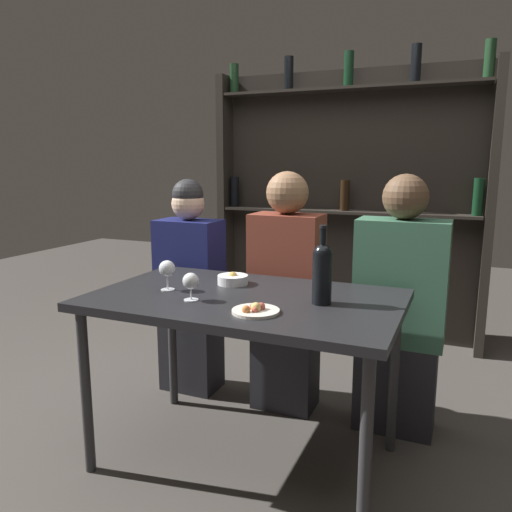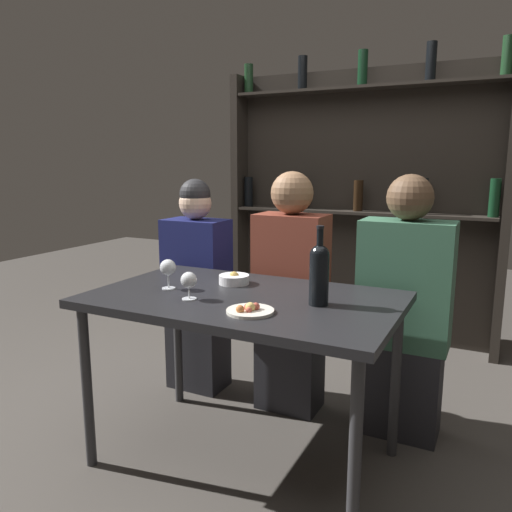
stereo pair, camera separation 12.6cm
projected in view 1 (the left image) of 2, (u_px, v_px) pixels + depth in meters
The scene contains 11 objects.
ground_plane at pixel (246, 459), 2.24m from camera, with size 10.00×10.00×0.00m, color #47423D.
dining_table at pixel (245, 311), 2.11m from camera, with size 1.29×0.79×0.76m.
wine_rack_wall at pixel (347, 197), 3.70m from camera, with size 2.01×0.21×2.08m.
wine_bottle at pixel (322, 271), 1.96m from camera, with size 0.08×0.08×0.31m.
wine_glass_0 at pixel (191, 282), 2.01m from camera, with size 0.07×0.07×0.11m.
wine_glass_1 at pixel (167, 269), 2.17m from camera, with size 0.07×0.07×0.13m.
food_plate_0 at pixel (255, 310), 1.86m from camera, with size 0.18×0.18×0.04m.
snack_bowl at pixel (233, 279), 2.29m from camera, with size 0.14×0.14×0.06m.
seated_person_left at pixel (190, 291), 2.85m from camera, with size 0.35×0.22×1.22m.
seated_person_center at pixel (286, 298), 2.62m from camera, with size 0.36×0.22×1.27m.
seated_person_right at pixel (399, 313), 2.40m from camera, with size 0.42×0.22×1.26m.
Camera 1 is at (0.84, -1.85, 1.31)m, focal length 35.00 mm.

